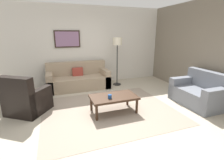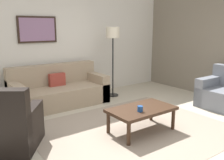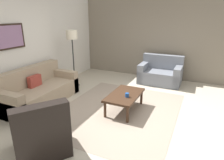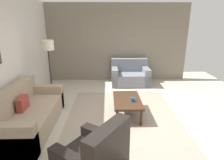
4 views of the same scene
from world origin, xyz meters
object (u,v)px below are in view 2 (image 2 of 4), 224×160
armchair_leather (7,130)px  coffee_table (142,111)px  couch_main (58,91)px  cup (140,109)px  lamp_standing (113,40)px  framed_artwork (37,30)px

armchair_leather → coffee_table: size_ratio=1.01×
couch_main → cup: size_ratio=22.87×
coffee_table → lamp_standing: size_ratio=0.64×
coffee_table → armchair_leather: bearing=161.9°
couch_main → cup: couch_main is taller
coffee_table → framed_artwork: (-0.74, 2.63, 1.30)m
armchair_leather → cup: size_ratio=12.34×
framed_artwork → couch_main: bearing=-61.6°
couch_main → lamp_standing: bearing=-7.0°
cup → lamp_standing: lamp_standing is taller
coffee_table → cup: cup is taller
coffee_table → lamp_standing: bearing=66.3°
armchair_leather → lamp_standing: 3.36m
armchair_leather → lamp_standing: lamp_standing is taller
couch_main → cup: bearing=-80.8°
cup → lamp_standing: bearing=64.4°
armchair_leather → couch_main: bearing=46.9°
framed_artwork → coffee_table: bearing=-74.3°
couch_main → framed_artwork: framed_artwork is taller
couch_main → coffee_table: (0.51, -2.20, 0.06)m
cup → armchair_leather: bearing=157.7°
couch_main → framed_artwork: (-0.23, 0.43, 1.36)m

